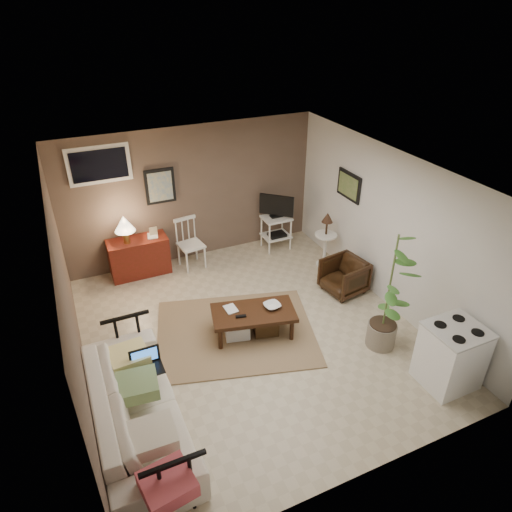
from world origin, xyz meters
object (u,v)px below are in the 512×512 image
side_table (326,233)px  coffee_table (253,321)px  sofa (136,401)px  tv_stand (276,221)px  stove (451,356)px  red_console (138,254)px  spindle_chair (191,245)px  potted_plant (389,289)px  armchair (344,275)px

side_table → coffee_table: bearing=-147.7°
sofa → tv_stand: size_ratio=2.12×
sofa → stove: size_ratio=2.67×
sofa → red_console: bearing=-12.1°
coffee_table → spindle_chair: 2.20m
sofa → spindle_chair: (1.59, 3.14, -0.03)m
potted_plant → stove: 1.08m
sofa → side_table: bearing=-59.8°
armchair → side_table: bearing=160.9°
tv_stand → sofa: bearing=-136.3°
sofa → stove: bearing=-103.2°
side_table → potted_plant: (-0.41, -2.15, 0.30)m
red_console → potted_plant: (2.65, -3.22, 0.54)m
side_table → tv_stand: bearing=118.6°
coffee_table → potted_plant: 1.91m
coffee_table → tv_stand: 2.60m
sofa → potted_plant: potted_plant is taller
potted_plant → armchair: bearing=78.9°
spindle_chair → stove: bearing=-62.7°
stove → side_table: bearing=88.2°
sofa → red_console: (0.70, 3.26, -0.05)m
coffee_table → tv_stand: size_ratio=1.18×
spindle_chair → tv_stand: size_ratio=0.83×
coffee_table → armchair: size_ratio=2.01×
coffee_table → potted_plant: size_ratio=0.72×
tv_stand → side_table: tv_stand is taller
side_table → spindle_chair: bearing=156.2°
armchair → stove: (0.06, -2.21, 0.11)m
spindle_chair → sofa: bearing=-116.9°
spindle_chair → potted_plant: 3.60m
potted_plant → tv_stand: bearing=91.7°
coffee_table → sofa: size_ratio=0.55×
spindle_chair → stove: 4.50m
side_table → armchair: 0.91m
side_table → potted_plant: 2.21m
sofa → side_table: (3.76, 2.19, 0.19)m
tv_stand → stove: bearing=-84.2°
spindle_chair → armchair: 2.69m
sofa → stove: sofa is taller
sofa → stove: 3.76m
coffee_table → spindle_chair: (-0.22, 2.18, 0.17)m
side_table → sofa: bearing=-149.8°
red_console → sofa: bearing=-102.1°
side_table → armchair: size_ratio=1.64×
stove → potted_plant: bearing=109.2°
coffee_table → red_console: 2.56m
sofa → potted_plant: (3.35, 0.04, 0.49)m
red_console → side_table: size_ratio=1.12×
armchair → stove: 2.22m
armchair → spindle_chair: bearing=-140.4°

